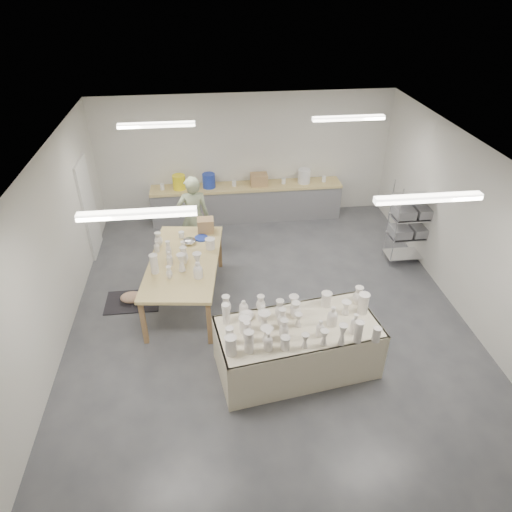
{
  "coord_description": "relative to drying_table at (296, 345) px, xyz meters",
  "views": [
    {
      "loc": [
        -0.97,
        -6.42,
        5.45
      ],
      "look_at": [
        -0.17,
        0.32,
        1.05
      ],
      "focal_mm": 32.0,
      "sensor_mm": 36.0,
      "label": 1
    }
  ],
  "objects": [
    {
      "name": "work_table",
      "position": [
        -1.69,
        2.0,
        0.45
      ],
      "size": [
        1.52,
        2.58,
        1.28
      ],
      "rotation": [
        0.0,
        0.0,
        -0.13
      ],
      "color": "tan",
      "rests_on": "ground"
    },
    {
      "name": "room",
      "position": [
        -0.36,
        1.47,
        1.59
      ],
      "size": [
        8.0,
        8.02,
        3.0
      ],
      "color": "#424449",
      "rests_on": "ground"
    },
    {
      "name": "back_counter",
      "position": [
        -0.26,
        5.07,
        0.02
      ],
      "size": [
        4.6,
        0.6,
        1.24
      ],
      "color": "tan",
      "rests_on": "ground"
    },
    {
      "name": "potter",
      "position": [
        -1.53,
        3.58,
        0.44
      ],
      "size": [
        0.7,
        0.49,
        1.83
      ],
      "primitive_type": "imported",
      "rotation": [
        0.0,
        0.0,
        3.22
      ],
      "color": "#9DAD86",
      "rests_on": "ground"
    },
    {
      "name": "cat",
      "position": [
        -2.73,
        1.98,
        -0.35
      ],
      "size": [
        0.5,
        0.41,
        0.19
      ],
      "rotation": [
        0.0,
        0.0,
        0.29
      ],
      "color": "white",
      "rests_on": "rug"
    },
    {
      "name": "red_stool",
      "position": [
        -1.53,
        3.85,
        -0.17
      ],
      "size": [
        0.42,
        0.42,
        0.33
      ],
      "rotation": [
        0.0,
        0.0,
        -0.23
      ],
      "color": "red",
      "rests_on": "ground"
    },
    {
      "name": "rug",
      "position": [
        -2.75,
        2.0,
        -0.46
      ],
      "size": [
        1.0,
        0.7,
        0.02
      ],
      "primitive_type": "cube",
      "color": "black",
      "rests_on": "ground"
    },
    {
      "name": "wire_shelf",
      "position": [
        2.95,
        2.79,
        0.45
      ],
      "size": [
        0.88,
        0.48,
        1.8
      ],
      "color": "silver",
      "rests_on": "ground"
    },
    {
      "name": "drying_table",
      "position": [
        0.0,
        0.0,
        0.0
      ],
      "size": [
        2.58,
        1.5,
        1.22
      ],
      "rotation": [
        0.0,
        0.0,
        0.15
      ],
      "color": "olive",
      "rests_on": "ground"
    }
  ]
}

